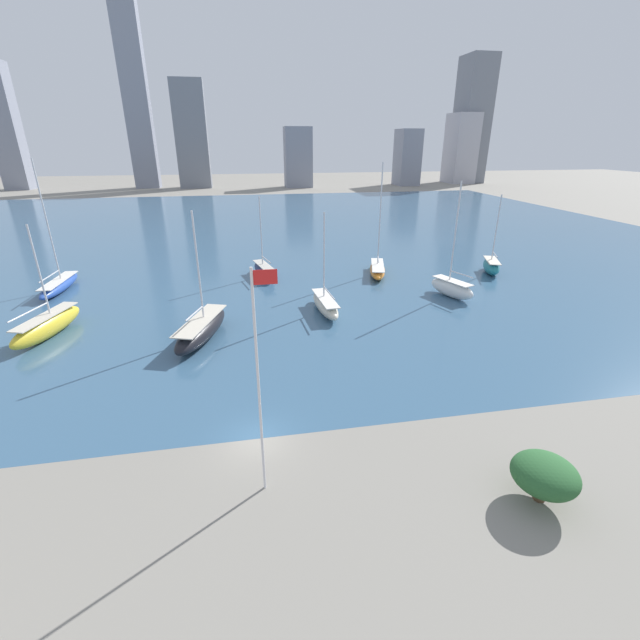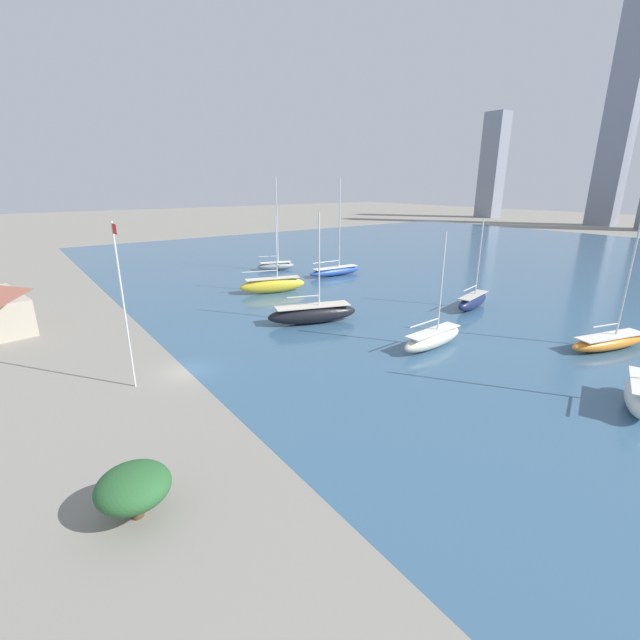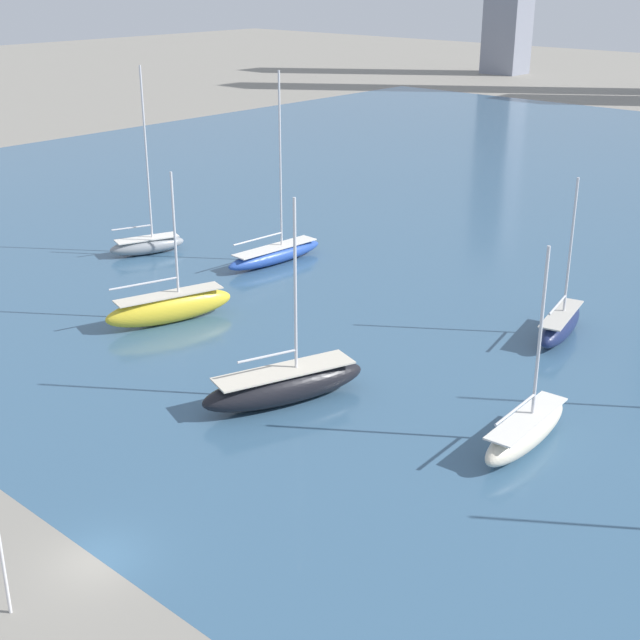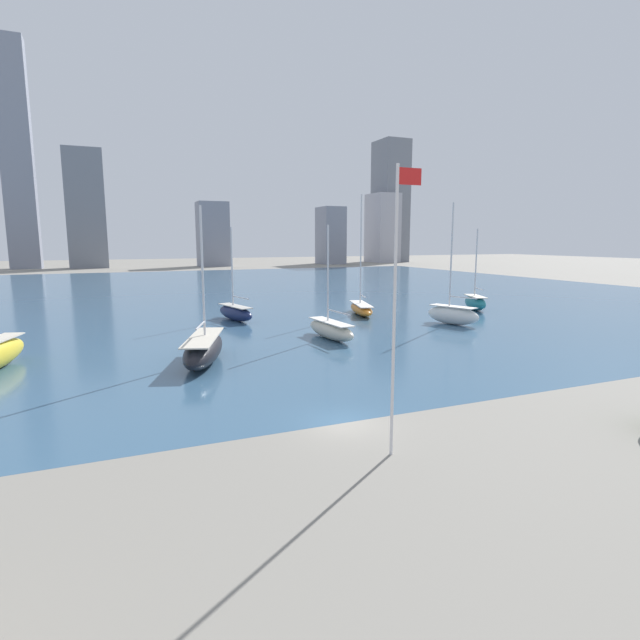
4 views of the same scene
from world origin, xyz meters
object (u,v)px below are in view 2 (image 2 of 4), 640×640
(sailboat_navy, at_px, (473,301))
(sailboat_blue, at_px, (335,271))
(sailboat_orange, at_px, (610,341))
(sailboat_cream, at_px, (433,338))
(sailboat_yellow, at_px, (273,285))
(sailboat_black, at_px, (313,314))
(sailboat_gray, at_px, (276,265))
(flag_pole, at_px, (123,302))

(sailboat_navy, height_order, sailboat_blue, sailboat_blue)
(sailboat_orange, height_order, sailboat_navy, sailboat_orange)
(sailboat_cream, height_order, sailboat_blue, sailboat_blue)
(sailboat_yellow, height_order, sailboat_black, sailboat_black)
(sailboat_yellow, xyz_separation_m, sailboat_cream, (28.30, 1.38, -0.20))
(sailboat_black, bearing_deg, sailboat_gray, 175.99)
(sailboat_gray, height_order, sailboat_black, sailboat_gray)
(sailboat_gray, bearing_deg, sailboat_navy, 30.70)
(flag_pole, relative_size, sailboat_orange, 0.83)
(sailboat_yellow, distance_m, sailboat_blue, 15.49)
(sailboat_black, distance_m, sailboat_navy, 21.21)
(flag_pole, relative_size, sailboat_navy, 1.15)
(flag_pole, xyz_separation_m, sailboat_blue, (-24.02, 39.15, -6.00))
(flag_pole, distance_m, sailboat_blue, 46.32)
(sailboat_navy, bearing_deg, sailboat_cream, -81.45)
(sailboat_orange, relative_size, sailboat_blue, 0.95)
(sailboat_navy, bearing_deg, sailboat_orange, -18.69)
(sailboat_gray, height_order, sailboat_navy, sailboat_gray)
(sailboat_gray, distance_m, sailboat_orange, 53.54)
(sailboat_cream, distance_m, sailboat_black, 14.14)
(sailboat_blue, bearing_deg, sailboat_yellow, -71.22)
(flag_pole, bearing_deg, sailboat_yellow, 129.40)
(flag_pole, xyz_separation_m, sailboat_orange, (18.79, 39.00, -6.04))
(sailboat_gray, bearing_deg, sailboat_black, -3.58)
(sailboat_black, relative_size, sailboat_blue, 0.76)
(sailboat_yellow, distance_m, sailboat_cream, 28.34)
(flag_pole, xyz_separation_m, sailboat_black, (-4.84, 20.67, -5.78))
(sailboat_orange, bearing_deg, sailboat_blue, -164.16)
(sailboat_blue, bearing_deg, sailboat_black, -40.61)
(sailboat_black, bearing_deg, sailboat_cream, 39.62)
(sailboat_cream, bearing_deg, sailboat_yellow, 178.94)
(flag_pole, xyz_separation_m, sailboat_navy, (2.45, 40.58, -5.90))
(sailboat_yellow, distance_m, sailboat_black, 15.46)
(flag_pole, bearing_deg, sailboat_navy, 86.55)
(flag_pole, distance_m, sailboat_orange, 43.71)
(sailboat_cream, distance_m, sailboat_gray, 43.56)
(sailboat_blue, bearing_deg, sailboat_navy, 6.44)
(flag_pole, xyz_separation_m, sailboat_cream, (8.41, 25.60, -5.93))
(sailboat_cream, bearing_deg, sailboat_navy, 107.84)
(sailboat_cream, relative_size, sailboat_navy, 0.99)
(sailboat_gray, relative_size, sailboat_orange, 1.06)
(sailboat_gray, relative_size, sailboat_black, 1.33)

